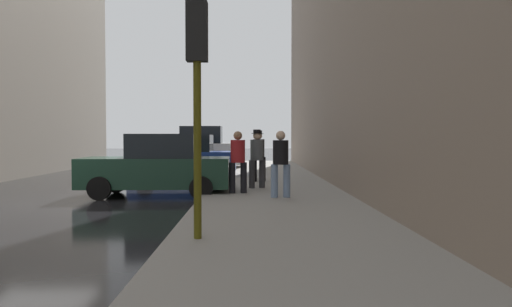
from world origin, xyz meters
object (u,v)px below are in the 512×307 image
pedestrian_with_beanie (257,156)px  pedestrian_in_jeans (281,160)px  pedestrian_in_red_jacket (238,159)px  pedestrian_with_fedora (259,153)px  parked_dark_green_sedan (158,167)px  traffic_light (197,68)px  parked_blue_sedan (185,158)px  fire_hydrant (228,167)px  parked_white_van (199,150)px

pedestrian_with_beanie → pedestrian_in_jeans: 2.44m
pedestrian_in_red_jacket → pedestrian_with_fedora: bearing=79.9°
pedestrian_with_beanie → pedestrian_in_red_jacket: pedestrian_with_beanie is taller
pedestrian_in_red_jacket → pedestrian_in_jeans: (1.12, -0.99, 0.00)m
pedestrian_in_jeans → pedestrian_with_fedora: bearing=95.9°
parked_dark_green_sedan → pedestrian_in_jeans: 3.80m
traffic_light → pedestrian_in_red_jacket: traffic_light is taller
parked_blue_sedan → fire_hydrant: bearing=-14.8°
parked_dark_green_sedan → pedestrian_in_red_jacket: pedestrian_in_red_jacket is taller
parked_dark_green_sedan → parked_blue_sedan: size_ratio=1.00×
parked_white_van → traffic_light: traffic_light is taller
parked_white_van → pedestrian_with_beanie: bearing=-75.0°
parked_white_van → fire_hydrant: size_ratio=6.56×
pedestrian_in_red_jacket → parked_blue_sedan: bearing=109.5°
pedestrian_in_red_jacket → pedestrian_in_jeans: same height
parked_blue_sedan → fire_hydrant: (1.80, -0.47, -0.35)m
traffic_light → fire_hydrant: bearing=90.2°
parked_white_van → pedestrian_in_jeans: 13.56m
fire_hydrant → pedestrian_in_red_jacket: bearing=-85.1°
parked_white_van → pedestrian_with_beanie: size_ratio=2.60×
parked_dark_green_sedan → pedestrian_with_beanie: 2.99m
parked_white_van → pedestrian_in_jeans: bearing=-75.3°
traffic_light → pedestrian_with_fedora: bearing=83.5°
parked_blue_sedan → fire_hydrant: size_ratio=6.02×
parked_blue_sedan → pedestrian_with_beanie: bearing=-60.9°
pedestrian_in_red_jacket → pedestrian_in_jeans: bearing=-41.5°
traffic_light → pedestrian_in_red_jacket: bearing=85.6°
pedestrian_with_fedora → pedestrian_in_red_jacket: bearing=-100.1°
parked_white_van → fire_hydrant: 6.34m
parked_blue_sedan → parked_dark_green_sedan: bearing=-90.0°
parked_white_van → pedestrian_with_beanie: parked_white_van is taller
pedestrian_with_fedora → pedestrian_in_jeans: size_ratio=1.04×
pedestrian_with_fedora → pedestrian_with_beanie: same height
fire_hydrant → pedestrian_in_jeans: 7.27m
parked_blue_sedan → pedestrian_with_beanie: (2.87, -5.16, 0.29)m
pedestrian_in_red_jacket → parked_dark_green_sedan: bearing=165.5°
traffic_light → pedestrian_in_red_jacket: (0.47, 6.14, -1.65)m
fire_hydrant → pedestrian_with_beanie: pedestrian_with_beanie is taller
pedestrian_with_beanie → parked_dark_green_sedan: bearing=-164.7°
traffic_light → pedestrian_in_red_jacket: 6.37m
fire_hydrant → traffic_light: size_ratio=0.20×
pedestrian_with_beanie → parked_white_van: bearing=105.0°
parked_dark_green_sedan → pedestrian_with_fedora: size_ratio=2.38×
pedestrian_with_fedora → parked_white_van: bearing=109.2°
pedestrian_with_fedora → pedestrian_with_beanie: size_ratio=1.00×
parked_white_van → pedestrian_with_fedora: 9.01m
pedestrian_with_beanie → pedestrian_in_red_jacket: (-0.55, -1.38, -0.03)m
pedestrian_with_beanie → pedestrian_in_jeans: size_ratio=1.04×
parked_blue_sedan → pedestrian_with_fedora: bearing=-44.6°
fire_hydrant → parked_blue_sedan: bearing=165.2°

